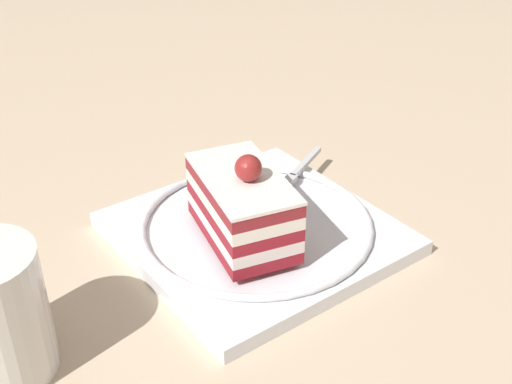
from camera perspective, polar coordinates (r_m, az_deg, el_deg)
ground_plane at (r=0.57m, az=-0.01°, el=-6.19°), size 2.40×2.40×0.00m
dessert_plate at (r=0.60m, az=0.00°, el=-3.30°), size 0.23×0.23×0.02m
cake_slice at (r=0.56m, az=-1.01°, el=-1.11°), size 0.09×0.13×0.08m
fork at (r=0.66m, az=3.51°, el=1.72°), size 0.10×0.05×0.00m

